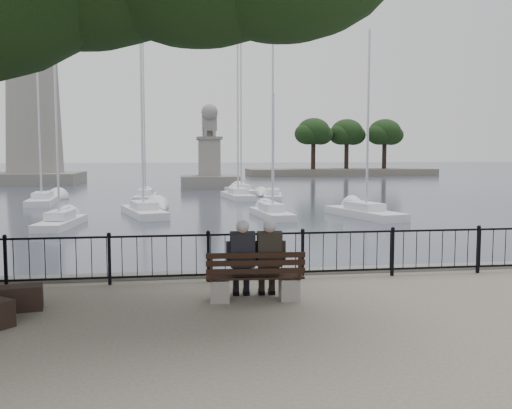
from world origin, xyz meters
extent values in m
cube|color=#65615B|center=(0.00, 3.00, -0.50)|extent=(200.00, 0.40, 1.20)
plane|color=#282E3A|center=(0.00, 103.00, -1.00)|extent=(260.00, 260.00, 0.00)
cube|color=black|center=(0.00, 2.50, 0.98)|extent=(22.00, 0.04, 0.04)
cube|color=black|center=(0.00, 2.50, 0.15)|extent=(22.00, 0.04, 0.04)
cube|color=slate|center=(-0.89, 0.93, 0.20)|extent=(0.37, 0.46, 0.40)
cube|color=slate|center=(0.38, 0.85, 0.20)|extent=(0.37, 0.46, 0.40)
cube|color=black|center=(-0.26, 0.89, 0.44)|extent=(1.79, 0.59, 0.04)
cube|color=black|center=(-0.27, 0.63, 0.73)|extent=(1.76, 0.14, 0.39)
cube|color=black|center=(-0.48, 0.91, 0.56)|extent=(0.37, 0.31, 0.23)
cube|color=black|center=(-0.49, 0.80, 0.93)|extent=(0.44, 0.26, 0.59)
sphere|color=tan|center=(-0.48, 0.84, 1.34)|extent=(0.23, 0.23, 0.23)
ellipsoid|color=#A6A3A4|center=(-0.49, 0.82, 1.38)|extent=(0.23, 0.23, 0.20)
cube|color=black|center=(-0.46, 1.20, 0.22)|extent=(0.34, 0.45, 0.44)
cube|color=black|center=(0.00, 0.88, 0.56)|extent=(0.37, 0.31, 0.23)
cube|color=black|center=(0.00, 0.78, 0.93)|extent=(0.44, 0.26, 0.59)
sphere|color=tan|center=(0.00, 0.82, 1.34)|extent=(0.23, 0.23, 0.23)
ellipsoid|color=#A6A3A4|center=(0.00, 0.79, 1.38)|extent=(0.23, 0.23, 0.20)
cube|color=black|center=(0.02, 1.17, 0.22)|extent=(0.34, 0.45, 0.44)
cube|color=#65615B|center=(-18.00, 62.00, -0.40)|extent=(10.38, 10.38, 1.40)
cone|color=slate|center=(-18.00, 62.00, 12.46)|extent=(6.65, 6.65, 24.92)
cube|color=#65615B|center=(2.00, 50.00, -0.40)|extent=(5.86, 5.86, 1.40)
cube|color=slate|center=(2.00, 50.00, 2.05)|extent=(2.15, 2.54, 3.91)
cube|color=#65615B|center=(2.00, 50.00, 4.16)|extent=(2.54, 2.92, 0.30)
cube|color=slate|center=(2.00, 50.29, 4.99)|extent=(1.27, 2.15, 1.37)
cube|color=slate|center=(2.00, 49.32, 5.68)|extent=(1.47, 0.98, 1.56)
sphere|color=slate|center=(2.00, 48.93, 6.75)|extent=(1.66, 1.66, 1.66)
cube|color=silver|center=(-7.28, 20.00, -0.90)|extent=(1.94, 5.03, 0.54)
cube|color=silver|center=(-7.28, 20.00, -0.40)|extent=(1.23, 2.10, 0.41)
cylinder|color=silver|center=(-7.28, 19.73, 3.95)|extent=(0.11, 0.11, 9.09)
cube|color=silver|center=(-3.44, 24.48, -0.90)|extent=(3.09, 6.13, 0.66)
cube|color=silver|center=(-3.44, 24.48, -0.40)|extent=(1.78, 2.63, 0.49)
cylinder|color=silver|center=(-3.44, 24.15, 5.80)|extent=(0.13, 0.13, 12.80)
cube|color=silver|center=(3.81, 22.62, -0.90)|extent=(1.96, 5.21, 0.57)
cube|color=silver|center=(3.81, 22.62, -0.40)|extent=(1.26, 2.17, 0.42)
cylinder|color=silver|center=(3.81, 22.33, 4.31)|extent=(0.11, 0.11, 9.83)
cube|color=silver|center=(9.07, 21.91, -0.90)|extent=(3.22, 6.33, 0.68)
cube|color=silver|center=(9.07, 21.91, -0.40)|extent=(1.84, 2.72, 0.51)
cylinder|color=silver|center=(9.07, 21.57, 4.41)|extent=(0.14, 0.14, 10.03)
cube|color=silver|center=(-11.03, 33.42, -0.90)|extent=(2.13, 6.15, 0.67)
cube|color=silver|center=(-11.03, 33.42, -0.40)|extent=(1.41, 2.55, 0.50)
cylinder|color=silver|center=(-11.03, 33.08, 6.47)|extent=(0.13, 0.13, 14.13)
cube|color=silver|center=(3.38, 36.13, -0.90)|extent=(2.30, 6.13, 0.66)
cube|color=silver|center=(3.38, 36.13, -0.40)|extent=(1.48, 2.56, 0.50)
cylinder|color=silver|center=(3.38, 35.80, 5.47)|extent=(0.13, 0.13, 12.14)
cube|color=silver|center=(6.14, 35.42, -0.90)|extent=(2.24, 5.07, 0.54)
cube|color=silver|center=(6.14, 35.42, -0.40)|extent=(1.35, 2.15, 0.41)
cylinder|color=silver|center=(6.14, 35.15, 3.34)|extent=(0.11, 0.11, 7.89)
cube|color=silver|center=(-3.87, 36.13, -0.90)|extent=(1.71, 5.33, 0.58)
cube|color=silver|center=(-3.87, 36.13, -0.40)|extent=(1.17, 2.19, 0.44)
cylinder|color=silver|center=(-3.87, 35.84, 5.79)|extent=(0.12, 0.12, 12.78)
cube|color=silver|center=(4.27, 41.52, -0.90)|extent=(2.44, 6.30, 0.68)
cube|color=silver|center=(4.27, 41.52, -0.40)|extent=(1.54, 2.63, 0.51)
cylinder|color=silver|center=(4.27, 41.18, 5.97)|extent=(0.14, 0.14, 13.13)
cube|color=brown|center=(25.00, 80.00, -0.50)|extent=(30.00, 8.00, 1.20)
cylinder|color=black|center=(20.00, 78.00, 2.00)|extent=(0.70, 0.70, 4.00)
ellipsoid|color=black|center=(20.00, 78.00, 6.00)|extent=(5.20, 5.20, 4.16)
cylinder|color=black|center=(26.00, 80.00, 2.00)|extent=(0.70, 0.70, 4.00)
ellipsoid|color=black|center=(26.00, 80.00, 6.00)|extent=(5.20, 5.20, 4.16)
cylinder|color=black|center=(32.00, 79.00, 2.00)|extent=(0.70, 0.70, 4.00)
ellipsoid|color=black|center=(32.00, 79.00, 6.00)|extent=(5.20, 5.20, 4.16)
camera|label=1|loc=(-1.69, -9.19, 2.68)|focal=40.00mm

